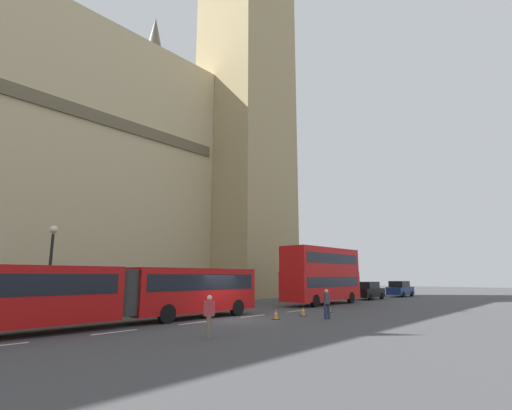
{
  "coord_description": "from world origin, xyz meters",
  "views": [
    {
      "loc": [
        -16.21,
        -16.39,
        2.46
      ],
      "look_at": [
        9.27,
        6.0,
        8.75
      ],
      "focal_mm": 26.88,
      "sensor_mm": 36.0,
      "label": 1
    }
  ],
  "objects_px": {
    "double_decker_bus": "(322,273)",
    "pedestrian_near_cones": "(209,315)",
    "traffic_cone_west": "(276,314)",
    "sedan_trailing": "(400,289)",
    "traffic_cone_middle": "(303,311)",
    "articulated_bus": "(119,290)",
    "sedan_lead": "(368,291)",
    "traffic_cone_east": "(329,308)",
    "pedestrian_by_kerb": "(327,303)",
    "street_lamp": "(50,265)"
  },
  "relations": [
    {
      "from": "pedestrian_near_cones",
      "to": "pedestrian_by_kerb",
      "type": "bearing_deg",
      "value": 0.31
    },
    {
      "from": "sedan_trailing",
      "to": "street_lamp",
      "type": "distance_m",
      "value": 38.72
    },
    {
      "from": "double_decker_bus",
      "to": "traffic_cone_middle",
      "type": "xyz_separation_m",
      "value": [
        -9.29,
        -4.27,
        -2.43
      ]
    },
    {
      "from": "sedan_trailing",
      "to": "pedestrian_near_cones",
      "type": "distance_m",
      "value": 36.72
    },
    {
      "from": "articulated_bus",
      "to": "double_decker_bus",
      "type": "relative_size",
      "value": 1.92
    },
    {
      "from": "sedan_lead",
      "to": "sedan_trailing",
      "type": "relative_size",
      "value": 1.0
    },
    {
      "from": "double_decker_bus",
      "to": "sedan_lead",
      "type": "bearing_deg",
      "value": 1.02
    },
    {
      "from": "articulated_bus",
      "to": "pedestrian_by_kerb",
      "type": "distance_m",
      "value": 11.52
    },
    {
      "from": "traffic_cone_east",
      "to": "sedan_lead",
      "type": "bearing_deg",
      "value": 15.83
    },
    {
      "from": "double_decker_bus",
      "to": "traffic_cone_west",
      "type": "xyz_separation_m",
      "value": [
        -11.95,
        -4.22,
        -2.43
      ]
    },
    {
      "from": "double_decker_bus",
      "to": "street_lamp",
      "type": "height_order",
      "value": "street_lamp"
    },
    {
      "from": "traffic_cone_west",
      "to": "traffic_cone_east",
      "type": "relative_size",
      "value": 1.0
    },
    {
      "from": "street_lamp",
      "to": "traffic_cone_middle",
      "type": "bearing_deg",
      "value": -36.41
    },
    {
      "from": "pedestrian_near_cones",
      "to": "pedestrian_by_kerb",
      "type": "relative_size",
      "value": 1.0
    },
    {
      "from": "traffic_cone_west",
      "to": "pedestrian_near_cones",
      "type": "height_order",
      "value": "pedestrian_near_cones"
    },
    {
      "from": "sedan_lead",
      "to": "pedestrian_near_cones",
      "type": "bearing_deg",
      "value": -167.07
    },
    {
      "from": "street_lamp",
      "to": "pedestrian_near_cones",
      "type": "bearing_deg",
      "value": -78.79
    },
    {
      "from": "sedan_lead",
      "to": "pedestrian_near_cones",
      "type": "height_order",
      "value": "sedan_lead"
    },
    {
      "from": "sedan_trailing",
      "to": "pedestrian_by_kerb",
      "type": "relative_size",
      "value": 2.6
    },
    {
      "from": "sedan_lead",
      "to": "pedestrian_by_kerb",
      "type": "bearing_deg",
      "value": -161.41
    },
    {
      "from": "double_decker_bus",
      "to": "traffic_cone_east",
      "type": "xyz_separation_m",
      "value": [
        -6.11,
        -4.25,
        -2.43
      ]
    },
    {
      "from": "street_lamp",
      "to": "pedestrian_near_cones",
      "type": "relative_size",
      "value": 3.12
    },
    {
      "from": "traffic_cone_west",
      "to": "sedan_lead",
      "type": "bearing_deg",
      "value": 11.58
    },
    {
      "from": "pedestrian_by_kerb",
      "to": "traffic_cone_east",
      "type": "bearing_deg",
      "value": 29.08
    },
    {
      "from": "sedan_lead",
      "to": "pedestrian_by_kerb",
      "type": "height_order",
      "value": "sedan_lead"
    },
    {
      "from": "sedan_trailing",
      "to": "traffic_cone_middle",
      "type": "relative_size",
      "value": 7.59
    },
    {
      "from": "sedan_lead",
      "to": "double_decker_bus",
      "type": "bearing_deg",
      "value": -178.98
    },
    {
      "from": "articulated_bus",
      "to": "traffic_cone_middle",
      "type": "distance_m",
      "value": 11.11
    },
    {
      "from": "traffic_cone_east",
      "to": "pedestrian_by_kerb",
      "type": "height_order",
      "value": "pedestrian_by_kerb"
    },
    {
      "from": "street_lamp",
      "to": "pedestrian_near_cones",
      "type": "xyz_separation_m",
      "value": [
        2.16,
        -10.88,
        -2.14
      ]
    },
    {
      "from": "pedestrian_near_cones",
      "to": "articulated_bus",
      "type": "bearing_deg",
      "value": 93.68
    },
    {
      "from": "sedan_trailing",
      "to": "traffic_cone_east",
      "type": "distance_m",
      "value": 23.63
    },
    {
      "from": "double_decker_bus",
      "to": "pedestrian_near_cones",
      "type": "xyz_separation_m",
      "value": [
        -19.04,
        -6.37,
        -1.8
      ]
    },
    {
      "from": "sedan_lead",
      "to": "pedestrian_by_kerb",
      "type": "distance_m",
      "value": 20.37
    },
    {
      "from": "traffic_cone_middle",
      "to": "street_lamp",
      "type": "height_order",
      "value": "street_lamp"
    },
    {
      "from": "traffic_cone_east",
      "to": "pedestrian_by_kerb",
      "type": "xyz_separation_m",
      "value": [
        -3.74,
        -2.08,
        0.63
      ]
    },
    {
      "from": "double_decker_bus",
      "to": "sedan_trailing",
      "type": "xyz_separation_m",
      "value": [
        17.17,
        -0.27,
        -1.79
      ]
    },
    {
      "from": "articulated_bus",
      "to": "sedan_lead",
      "type": "bearing_deg",
      "value": 0.34
    },
    {
      "from": "double_decker_bus",
      "to": "pedestrian_by_kerb",
      "type": "height_order",
      "value": "double_decker_bus"
    },
    {
      "from": "sedan_trailing",
      "to": "traffic_cone_east",
      "type": "relative_size",
      "value": 7.59
    },
    {
      "from": "articulated_bus",
      "to": "traffic_cone_west",
      "type": "distance_m",
      "value": 8.73
    },
    {
      "from": "articulated_bus",
      "to": "sedan_trailing",
      "type": "height_order",
      "value": "articulated_bus"
    },
    {
      "from": "articulated_bus",
      "to": "pedestrian_near_cones",
      "type": "relative_size",
      "value": 10.65
    },
    {
      "from": "sedan_lead",
      "to": "sedan_trailing",
      "type": "distance_m",
      "value": 7.73
    },
    {
      "from": "double_decker_bus",
      "to": "traffic_cone_west",
      "type": "distance_m",
      "value": 12.9
    },
    {
      "from": "sedan_trailing",
      "to": "traffic_cone_east",
      "type": "bearing_deg",
      "value": -170.32
    },
    {
      "from": "sedan_trailing",
      "to": "pedestrian_by_kerb",
      "type": "distance_m",
      "value": 27.69
    },
    {
      "from": "double_decker_bus",
      "to": "traffic_cone_east",
      "type": "distance_m",
      "value": 7.83
    },
    {
      "from": "traffic_cone_east",
      "to": "articulated_bus",
      "type": "bearing_deg",
      "value": 162.35
    },
    {
      "from": "articulated_bus",
      "to": "street_lamp",
      "type": "relative_size",
      "value": 3.41
    }
  ]
}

